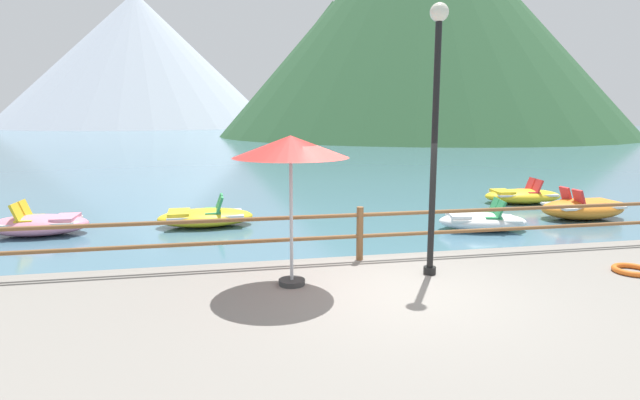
# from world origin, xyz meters

# --- Properties ---
(ground_plane) EXTENTS (200.00, 200.00, 0.00)m
(ground_plane) POSITION_xyz_m (0.00, 40.00, 0.00)
(ground_plane) COLOR #477084
(promenade_dock) EXTENTS (28.00, 8.00, 0.40)m
(promenade_dock) POSITION_xyz_m (0.00, -2.20, 0.20)
(promenade_dock) COLOR gray
(promenade_dock) RESTS_ON ground
(dock_railing) EXTENTS (23.92, 0.12, 0.95)m
(dock_railing) POSITION_xyz_m (0.00, 1.55, 0.99)
(dock_railing) COLOR brown
(dock_railing) RESTS_ON promenade_dock
(lamp_post) EXTENTS (0.28, 0.28, 4.17)m
(lamp_post) POSITION_xyz_m (0.89, 0.54, 2.91)
(lamp_post) COLOR black
(lamp_post) RESTS_ON promenade_dock
(beach_umbrella) EXTENTS (1.70, 1.70, 2.24)m
(beach_umbrella) POSITION_xyz_m (-1.36, 0.47, 2.45)
(beach_umbrella) COLOR #B2B2B7
(beach_umbrella) RESTS_ON promenade_dock
(life_ring) EXTENTS (0.61, 0.61, 0.09)m
(life_ring) POSITION_xyz_m (4.15, -0.04, 0.45)
(life_ring) COLOR orange
(life_ring) RESTS_ON promenade_dock
(pedal_boat_0) EXTENTS (2.39, 1.29, 0.85)m
(pedal_boat_0) POSITION_xyz_m (-6.78, 6.52, 0.27)
(pedal_boat_0) COLOR pink
(pedal_boat_0) RESTS_ON ground
(pedal_boat_1) EXTENTS (2.47, 1.41, 0.89)m
(pedal_boat_1) POSITION_xyz_m (7.74, 5.62, 0.30)
(pedal_boat_1) COLOR orange
(pedal_boat_1) RESTS_ON ground
(pedal_boat_2) EXTENTS (2.52, 1.36, 0.82)m
(pedal_boat_2) POSITION_xyz_m (-2.78, 6.76, 0.25)
(pedal_boat_2) COLOR yellow
(pedal_boat_2) RESTS_ON ground
(pedal_boat_3) EXTENTS (2.69, 1.56, 0.83)m
(pedal_boat_3) POSITION_xyz_m (7.54, 8.27, 0.25)
(pedal_boat_3) COLOR yellow
(pedal_boat_3) RESTS_ON ground
(pedal_boat_4) EXTENTS (2.41, 1.60, 0.81)m
(pedal_boat_4) POSITION_xyz_m (4.20, 4.86, 0.24)
(pedal_boat_4) COLOR white
(pedal_boat_4) RESTS_ON ground
(cliff_headland) EXTENTS (55.31, 55.31, 31.61)m
(cliff_headland) POSITION_xyz_m (23.84, 62.61, 14.83)
(cliff_headland) COLOR #2D5633
(cliff_headland) RESTS_ON ground
(distant_peak) EXTENTS (63.31, 63.31, 30.42)m
(distant_peak) POSITION_xyz_m (-19.77, 120.97, 15.21)
(distant_peak) COLOR #A8B2C1
(distant_peak) RESTS_ON ground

